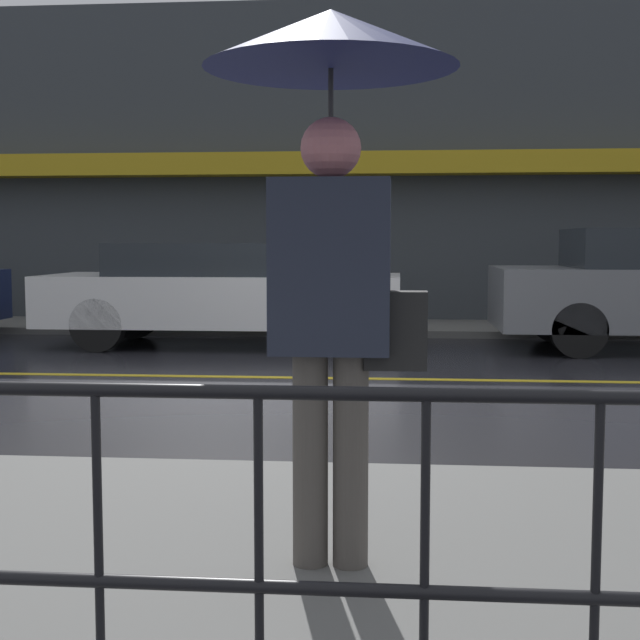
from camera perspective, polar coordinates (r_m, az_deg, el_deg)
The scene contains 8 objects.
ground_plane at distance 8.97m, azimuth 0.18°, elevation -3.75°, with size 80.00×80.00×0.00m, color black.
sidewalk_near at distance 3.78m, azimuth -7.07°, elevation -15.44°, with size 28.00×3.12×0.10m.
sidewalk_far at distance 13.68m, azimuth 1.89°, elevation -0.48°, with size 28.00×1.92×0.10m.
lane_marking at distance 8.97m, azimuth 0.18°, elevation -3.72°, with size 25.20×0.12×0.01m.
building_storefront at distance 14.75m, azimuth 2.16°, elevation 9.90°, with size 28.00×0.85×5.24m.
railing_foreground at distance 2.38m, azimuth -14.04°, elevation -11.82°, with size 12.00×0.04×0.92m.
pedestrian at distance 3.43m, azimuth 0.80°, elevation 10.92°, with size 0.97×0.97×2.14m.
car_white at distance 11.75m, azimuth -6.40°, elevation 1.81°, with size 4.62×1.77×1.35m.
Camera 1 is at (0.76, -8.83, 1.37)m, focal length 50.00 mm.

